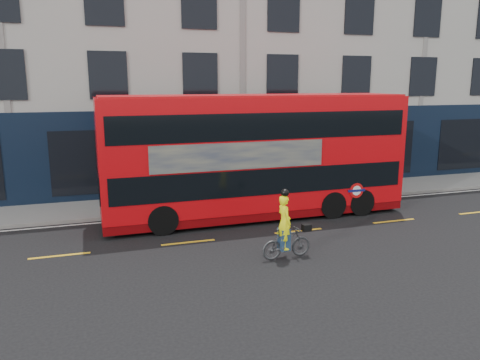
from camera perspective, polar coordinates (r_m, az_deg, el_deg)
name	(u,v)px	position (r m, az deg, el deg)	size (l,w,h in m)	color
ground	(318,245)	(15.65, 9.45, -7.77)	(120.00, 120.00, 0.00)	black
pavement	(252,197)	(21.37, 1.51, -2.12)	(60.00, 3.00, 0.12)	gray
kerb	(264,205)	(20.00, 2.93, -3.09)	(60.00, 0.12, 0.13)	slate
building_terrace	(215,40)	(27.00, -3.11, 16.66)	(50.00, 10.07, 15.00)	#AAA7A1
road_edge_line	(266,208)	(19.75, 3.24, -3.47)	(58.00, 0.10, 0.01)	silver
lane_dashes	(298,231)	(16.92, 7.13, -6.17)	(58.00, 0.12, 0.01)	gold
bus	(256,155)	(18.14, 2.01, 3.03)	(11.81, 2.79, 4.75)	red
cyclist	(286,235)	(14.14, 5.61, -6.71)	(1.62, 0.62, 2.16)	#3F4144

